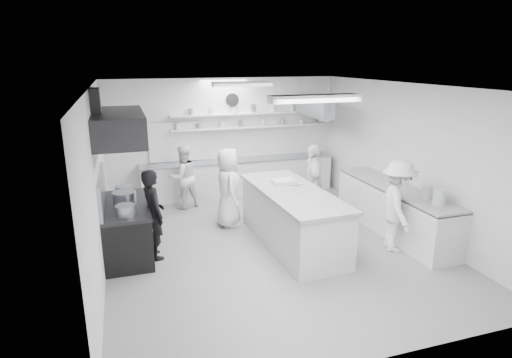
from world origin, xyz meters
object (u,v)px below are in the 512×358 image
object	(u,v)px
right_counter	(394,210)
cook_back	(183,177)
stove	(127,231)
back_counter	(239,177)
prep_island	(292,219)
cook_stove	(153,214)

from	to	relation	value
right_counter	cook_back	xyz separation A→B (m)	(-3.90, 2.80, 0.29)
stove	back_counter	size ratio (longest dim) A/B	0.36
prep_island	cook_stove	world-z (taller)	cook_stove
stove	prep_island	world-z (taller)	prep_island
right_counter	prep_island	distance (m)	2.23
back_counter	cook_stove	bearing A→B (deg)	-128.26
cook_stove	cook_back	xyz separation A→B (m)	(0.89, 2.49, -0.05)
cook_stove	back_counter	bearing A→B (deg)	-52.24
stove	cook_back	distance (m)	2.60
right_counter	cook_back	bearing A→B (deg)	144.30
right_counter	prep_island	size ratio (longest dim) A/B	1.17
back_counter	cook_back	size ratio (longest dim) A/B	3.28
prep_island	cook_back	size ratio (longest dim) A/B	1.84
cook_stove	cook_back	distance (m)	2.65
cook_back	prep_island	bearing A→B (deg)	102.70
cook_back	cook_stove	bearing A→B (deg)	51.80
prep_island	cook_stove	xyz separation A→B (m)	(-2.55, 0.25, 0.30)
stove	right_counter	distance (m)	5.28
cook_stove	stove	bearing A→B (deg)	43.95
right_counter	cook_stove	world-z (taller)	cook_stove
back_counter	prep_island	world-z (taller)	prep_island
right_counter	back_counter	bearing A→B (deg)	124.65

